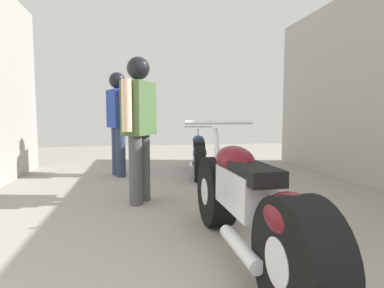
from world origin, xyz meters
TOP-DOWN VIEW (x-y plane):
  - ground_plane at (0.00, 3.23)m, footprint 15.51×15.51m
  - motorcycle_maroon_cruiser at (0.04, 2.10)m, footprint 0.62×2.11m
  - motorcycle_black_naked at (0.39, 5.44)m, footprint 0.60×1.78m
  - mechanic_in_blue at (-0.98, 5.54)m, footprint 0.40×0.67m
  - mechanic_with_helmet at (-0.66, 3.78)m, footprint 0.42×0.63m

SIDE VIEW (x-z plane):
  - ground_plane at x=0.00m, z-range 0.00..0.00m
  - motorcycle_black_naked at x=0.39m, z-range -0.07..0.76m
  - motorcycle_maroon_cruiser at x=0.04m, z-range -0.08..0.90m
  - mechanic_with_helmet at x=-0.66m, z-range 0.17..1.86m
  - mechanic_in_blue at x=-0.98m, z-range 0.17..1.92m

